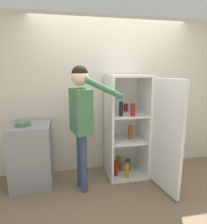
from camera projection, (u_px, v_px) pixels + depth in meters
The scene contains 6 objects.
ground_plane at pixel (126, 198), 2.70m from camera, with size 12.00×12.00×0.00m, color #7A664C.
wall_back at pixel (110, 96), 3.38m from camera, with size 7.00×0.06×2.55m.
refrigerator at pixel (134, 129), 3.12m from camera, with size 0.76×1.18×1.63m.
person at pixel (81, 111), 2.69m from camera, with size 0.72×0.50×1.76m.
counter at pixel (32, 155), 2.97m from camera, with size 0.58×0.58×0.93m.
bowl at pixel (23, 123), 2.80m from camera, with size 0.20×0.20×0.07m.
Camera 1 is at (-0.78, -2.30, 1.69)m, focal length 32.00 mm.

